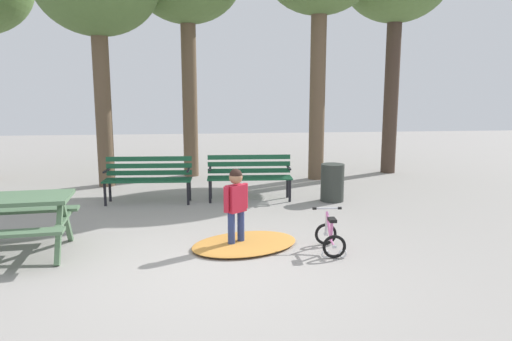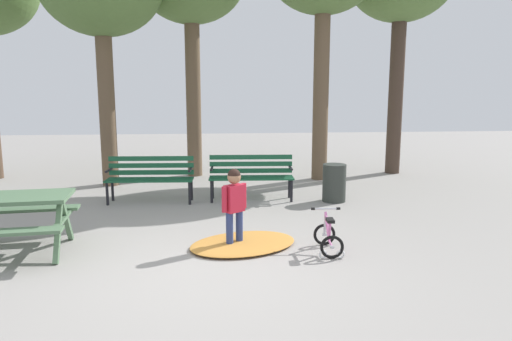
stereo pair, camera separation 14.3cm
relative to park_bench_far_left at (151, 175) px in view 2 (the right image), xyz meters
The scene contains 7 objects.
ground 3.76m from the park_bench_far_left, 74.22° to the right, with size 36.00×36.00×0.00m, color gray.
park_bench_far_left is the anchor object (origin of this frame).
park_bench_left 1.90m from the park_bench_far_left, ahead, with size 1.62×0.54×0.85m.
child_standing 3.10m from the park_bench_far_left, 62.52° to the right, with size 0.34×0.28×1.06m.
kids_bicycle 4.06m from the park_bench_far_left, 49.43° to the right, with size 0.39×0.58×0.54m.
leaf_pile 3.17m from the park_bench_far_left, 60.42° to the right, with size 1.48×1.03×0.07m, color #C68438.
trash_bin 3.46m from the park_bench_far_left, ahead, with size 0.44×0.44×0.71m, color #2D332D.
Camera 2 is at (0.12, -5.18, 2.06)m, focal length 32.76 mm.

